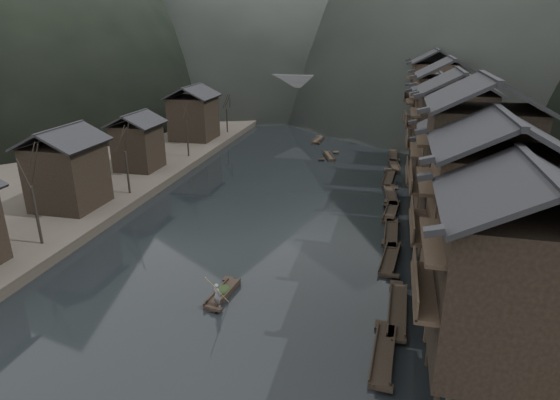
% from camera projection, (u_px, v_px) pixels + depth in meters
% --- Properties ---
extents(water, '(300.00, 300.00, 0.00)m').
position_uv_depth(water, '(228.00, 286.00, 35.32)').
color(water, black).
rests_on(water, ground).
extents(left_bank, '(40.00, 200.00, 1.20)m').
position_uv_depth(left_bank, '(111.00, 139.00, 79.20)').
color(left_bank, '#2D2823').
rests_on(left_bank, ground).
extents(stilt_houses, '(9.00, 67.60, 15.56)m').
position_uv_depth(stilt_houses, '(455.00, 129.00, 46.27)').
color(stilt_houses, black).
rests_on(stilt_houses, ground).
extents(left_houses, '(8.10, 53.20, 8.73)m').
position_uv_depth(left_houses, '(120.00, 140.00, 56.15)').
color(left_houses, black).
rests_on(left_houses, left_bank).
extents(bare_trees, '(3.69, 61.68, 7.39)m').
position_uv_depth(bare_trees, '(130.00, 143.00, 51.84)').
color(bare_trees, black).
rests_on(bare_trees, left_bank).
extents(moored_sampans, '(3.03, 72.10, 0.47)m').
position_uv_depth(moored_sampans, '(393.00, 185.00, 57.29)').
color(moored_sampans, black).
rests_on(moored_sampans, water).
extents(midriver_boats, '(5.34, 15.54, 0.44)m').
position_uv_depth(midriver_boats, '(323.00, 147.00, 75.33)').
color(midriver_boats, black).
rests_on(midriver_boats, water).
extents(stone_bridge, '(40.00, 6.00, 9.00)m').
position_uv_depth(stone_bridge, '(340.00, 93.00, 99.18)').
color(stone_bridge, '#4C4C4F').
rests_on(stone_bridge, ground).
extents(hero_sampan, '(1.47, 4.63, 0.43)m').
position_uv_depth(hero_sampan, '(223.00, 294.00, 34.00)').
color(hero_sampan, black).
rests_on(hero_sampan, water).
extents(cargo_heap, '(1.01, 1.32, 0.60)m').
position_uv_depth(cargo_heap, '(223.00, 286.00, 34.01)').
color(cargo_heap, black).
rests_on(cargo_heap, hero_sampan).
extents(boatman, '(0.75, 0.62, 1.76)m').
position_uv_depth(boatman, '(217.00, 292.00, 32.12)').
color(boatman, slate).
rests_on(boatman, hero_sampan).
extents(bamboo_pole, '(0.93, 2.59, 3.66)m').
position_uv_depth(bamboo_pole, '(218.00, 257.00, 31.13)').
color(bamboo_pole, '#8C7A51').
rests_on(bamboo_pole, boatman).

